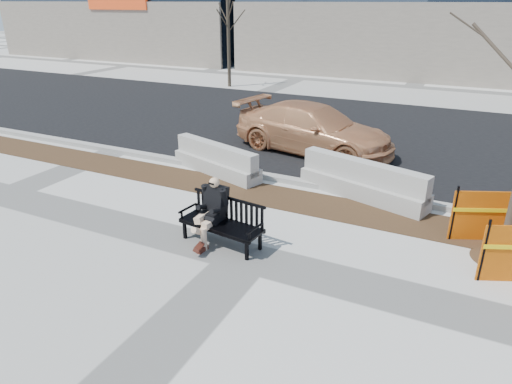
# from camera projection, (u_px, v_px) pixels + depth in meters

# --- Properties ---
(ground) EXTENTS (120.00, 120.00, 0.00)m
(ground) POSITION_uv_depth(u_px,v_px,m) (247.00, 257.00, 7.85)
(ground) COLOR beige
(ground) RESTS_ON ground
(mulch_strip) EXTENTS (40.00, 1.20, 0.02)m
(mulch_strip) POSITION_uv_depth(u_px,v_px,m) (301.00, 201.00, 10.00)
(mulch_strip) COLOR #47301C
(mulch_strip) RESTS_ON ground
(asphalt_street) EXTENTS (60.00, 10.40, 0.01)m
(asphalt_street) POSITION_uv_depth(u_px,v_px,m) (367.00, 133.00, 15.13)
(asphalt_street) COLOR black
(asphalt_street) RESTS_ON ground
(curb) EXTENTS (60.00, 0.25, 0.12)m
(curb) POSITION_uv_depth(u_px,v_px,m) (315.00, 185.00, 10.77)
(curb) COLOR #9E9B93
(curb) RESTS_ON ground
(bench) EXTENTS (1.66, 0.77, 0.85)m
(bench) POSITION_uv_depth(u_px,v_px,m) (222.00, 244.00, 8.28)
(bench) COLOR black
(bench) RESTS_ON ground
(seated_man) EXTENTS (0.62, 0.91, 1.20)m
(seated_man) POSITION_uv_depth(u_px,v_px,m) (214.00, 239.00, 8.43)
(seated_man) COLOR black
(seated_man) RESTS_ON ground
(tree_fence) EXTENTS (2.79, 2.79, 5.32)m
(tree_fence) POSITION_uv_depth(u_px,v_px,m) (502.00, 259.00, 7.78)
(tree_fence) COLOR orange
(tree_fence) RESTS_ON ground
(sedan) EXTENTS (4.98, 2.75, 1.37)m
(sedan) POSITION_uv_depth(u_px,v_px,m) (312.00, 152.00, 13.30)
(sedan) COLOR tan
(sedan) RESTS_ON ground
(jersey_barrier_left) EXTENTS (2.77, 1.36, 0.78)m
(jersey_barrier_left) POSITION_uv_depth(u_px,v_px,m) (217.00, 173.00, 11.67)
(jersey_barrier_left) COLOR #A9A69E
(jersey_barrier_left) RESTS_ON ground
(jersey_barrier_right) EXTENTS (3.04, 1.44, 0.86)m
(jersey_barrier_right) POSITION_uv_depth(u_px,v_px,m) (361.00, 197.00, 10.24)
(jersey_barrier_right) COLOR #AAA69F
(jersey_barrier_right) RESTS_ON ground
(far_tree_left) EXTENTS (2.24, 2.24, 5.10)m
(far_tree_left) POSITION_uv_depth(u_px,v_px,m) (230.00, 86.00, 23.40)
(far_tree_left) COLOR #3F3528
(far_tree_left) RESTS_ON ground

